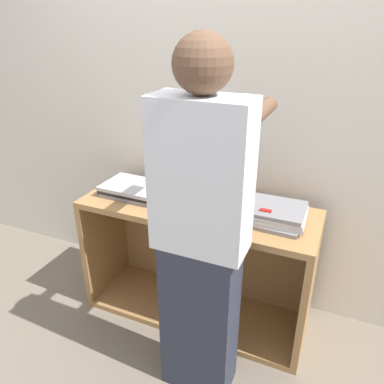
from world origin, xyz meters
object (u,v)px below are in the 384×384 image
at_px(laptop_stack_left, 136,189).
at_px(laptop_stack_right, 268,213).
at_px(person, 201,239).
at_px(laptop_open, 201,194).

height_order(laptop_stack_left, laptop_stack_right, laptop_stack_right).
distance_m(laptop_stack_left, laptop_stack_right, 0.80).
height_order(laptop_stack_left, person, person).
bearing_deg(laptop_stack_left, person, -36.41).
height_order(laptop_open, laptop_stack_left, laptop_open).
bearing_deg(laptop_open, person, -67.63).
distance_m(laptop_open, person, 0.54).
bearing_deg(laptop_stack_right, laptop_stack_left, 179.89).
height_order(laptop_open, person, person).
xyz_separation_m(laptop_stack_left, laptop_stack_right, (0.80, -0.00, 0.01)).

